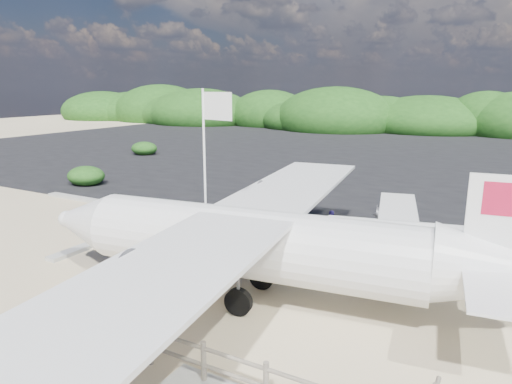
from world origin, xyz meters
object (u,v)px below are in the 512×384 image
baggage_cart (163,262)px  flagpole (208,278)px  crew_b (271,211)px  crew_c (331,230)px  aircraft_small (293,146)px  signboard (179,282)px  crew_a (224,226)px

baggage_cart → flagpole: flagpole is taller
crew_b → baggage_cart: bearing=51.7°
flagpole → crew_b: (-0.75, 6.10, 0.73)m
crew_b → crew_c: (3.37, -1.45, 0.05)m
crew_c → flagpole: bearing=46.1°
crew_c → aircraft_small: size_ratio=0.21×
baggage_cart → crew_c: bearing=33.2°
crew_b → aircraft_small: 29.17m
signboard → aircraft_small: bearing=89.5°
crew_a → signboard: bearing=88.1°
signboard → crew_a: (-0.47, 3.50, 0.89)m
baggage_cart → flagpole: size_ratio=0.52×
aircraft_small → crew_a: bearing=97.3°
baggage_cart → crew_b: crew_b is taller
baggage_cart → signboard: (1.64, -1.17, 0.00)m
crew_a → crew_b: bearing=-105.7°
signboard → flagpole: bearing=29.9°
flagpole → aircraft_small: 35.12m
flagpole → crew_c: flagpole is taller
signboard → crew_a: 3.64m
crew_c → aircraft_small: (-14.55, 28.37, -0.79)m
baggage_cart → crew_a: bearing=55.7°
crew_a → aircraft_small: (-10.82, 30.26, -0.89)m
signboard → crew_c: size_ratio=1.06×
flagpole → aircraft_small: flagpole is taller
signboard → aircraft_small: (-11.29, 33.76, 0.00)m
baggage_cart → crew_c: size_ratio=2.04×
crew_c → baggage_cart: bearing=26.2°
flagpole → crew_a: (-1.11, 2.76, 0.89)m
crew_a → crew_c: bearing=-162.7°
flagpole → crew_a: 3.11m
crew_b → crew_c: bearing=133.7°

